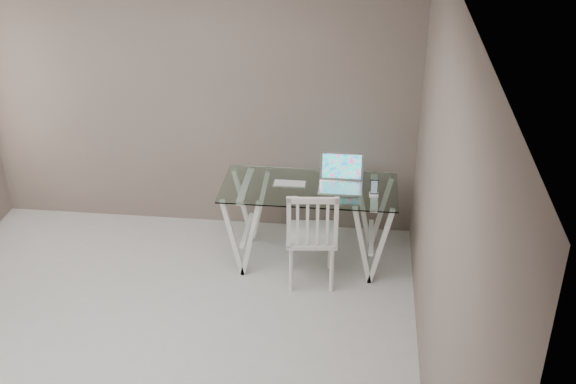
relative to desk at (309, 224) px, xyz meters
name	(u,v)px	position (x,y,z in m)	size (l,w,h in m)	color
room	(102,161)	(-1.14, -1.62, 1.33)	(4.50, 4.52, 2.71)	#B2AFAB
desk	(309,224)	(0.00, 0.00, 0.00)	(1.50, 0.70, 0.75)	silver
chair	(312,234)	(0.05, -0.36, 0.12)	(0.46, 0.46, 0.91)	white
laptop	(341,179)	(0.26, 0.06, 0.42)	(0.37, 0.32, 0.26)	silver
keyboard	(290,184)	(-0.17, 0.04, 0.37)	(0.29, 0.12, 0.01)	silver
mouse	(294,198)	(-0.10, -0.24, 0.38)	(0.11, 0.06, 0.03)	white
phone_dock	(374,191)	(0.55, -0.09, 0.40)	(0.08, 0.08, 0.14)	white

